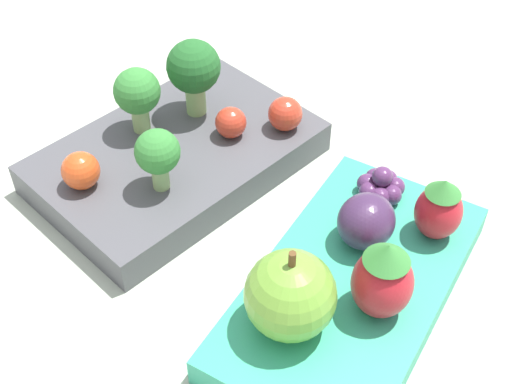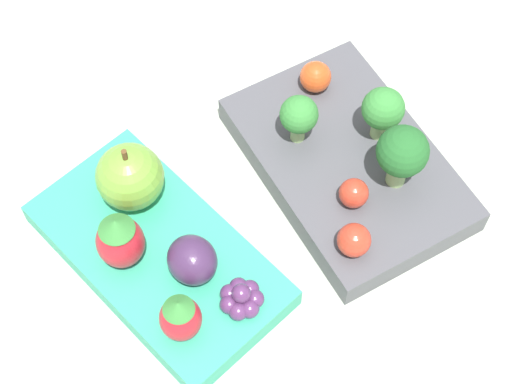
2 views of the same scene
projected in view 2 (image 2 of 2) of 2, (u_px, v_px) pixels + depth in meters
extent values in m
plane|color=#ADB7A3|center=(251.00, 219.00, 0.63)|extent=(4.00, 4.00, 0.00)
cube|color=#4C4C51|center=(348.00, 164.00, 0.64)|extent=(0.20, 0.15, 0.02)
cube|color=#33A87F|center=(159.00, 255.00, 0.61)|extent=(0.20, 0.12, 0.02)
cylinder|color=#93B770|center=(379.00, 127.00, 0.63)|extent=(0.01, 0.01, 0.02)
sphere|color=#388438|center=(383.00, 108.00, 0.61)|extent=(0.03, 0.03, 0.03)
cylinder|color=#93B770|center=(298.00, 131.00, 0.63)|extent=(0.01, 0.01, 0.02)
sphere|color=#388438|center=(299.00, 114.00, 0.62)|extent=(0.03, 0.03, 0.03)
cylinder|color=#93B770|center=(397.00, 172.00, 0.61)|extent=(0.01, 0.01, 0.02)
sphere|color=#236028|center=(403.00, 151.00, 0.59)|extent=(0.04, 0.04, 0.04)
sphere|color=#DB4C1E|center=(316.00, 77.00, 0.65)|extent=(0.02, 0.02, 0.02)
sphere|color=red|center=(354.00, 240.00, 0.58)|extent=(0.02, 0.02, 0.02)
sphere|color=red|center=(354.00, 193.00, 0.60)|extent=(0.02, 0.02, 0.02)
sphere|color=#70A838|center=(130.00, 177.00, 0.60)|extent=(0.05, 0.05, 0.05)
cylinder|color=brown|center=(125.00, 156.00, 0.58)|extent=(0.00, 0.00, 0.01)
ellipsoid|color=red|center=(181.00, 319.00, 0.55)|extent=(0.03, 0.03, 0.04)
cone|color=#388438|center=(178.00, 306.00, 0.53)|extent=(0.02, 0.02, 0.01)
ellipsoid|color=red|center=(120.00, 242.00, 0.58)|extent=(0.03, 0.03, 0.04)
cone|color=#388438|center=(115.00, 225.00, 0.56)|extent=(0.02, 0.02, 0.01)
ellipsoid|color=#42284C|center=(192.00, 260.00, 0.58)|extent=(0.04, 0.03, 0.03)
sphere|color=#562D5B|center=(250.00, 309.00, 0.57)|extent=(0.01, 0.01, 0.01)
sphere|color=#562D5B|center=(255.00, 299.00, 0.57)|extent=(0.01, 0.01, 0.01)
sphere|color=#562D5B|center=(250.00, 289.00, 0.57)|extent=(0.01, 0.01, 0.01)
sphere|color=#562D5B|center=(239.00, 287.00, 0.58)|extent=(0.01, 0.01, 0.01)
sphere|color=#562D5B|center=(230.00, 294.00, 0.57)|extent=(0.01, 0.01, 0.01)
sphere|color=#562D5B|center=(229.00, 304.00, 0.57)|extent=(0.01, 0.01, 0.01)
sphere|color=#562D5B|center=(238.00, 311.00, 0.57)|extent=(0.01, 0.01, 0.01)
sphere|color=#562D5B|center=(241.00, 293.00, 0.56)|extent=(0.01, 0.01, 0.01)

